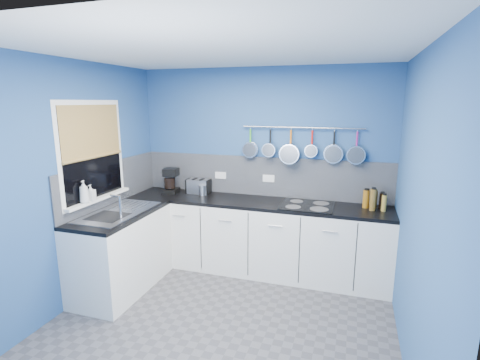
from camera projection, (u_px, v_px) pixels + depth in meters
The scene contains 39 objects.
floor at pixel (221, 324), 3.47m from camera, with size 3.20×3.00×0.02m, color #47474C.
ceiling at pixel (218, 48), 2.93m from camera, with size 3.20×3.00×0.02m, color white.
wall_back at pixel (262, 168), 4.61m from camera, with size 3.20×0.02×2.50m, color #274D84.
wall_front at pixel (112, 273), 1.79m from camera, with size 3.20×0.02×2.50m, color #274D84.
wall_left at pixel (72, 185), 3.68m from camera, with size 0.02×3.00×2.50m, color #274D84.
wall_right at pixel (419, 214), 2.72m from camera, with size 0.02×3.00×2.50m, color #274D84.
backsplash_back at pixel (261, 176), 4.61m from camera, with size 3.20×0.02×0.50m, color slate.
backsplash_left at pixel (112, 182), 4.25m from camera, with size 0.02×1.80×0.50m, color slate.
cabinet_run_back at pixel (255, 237), 4.49m from camera, with size 3.20×0.60×0.86m, color white.
worktop_back at pixel (255, 202), 4.40m from camera, with size 3.20×0.60×0.04m, color black.
cabinet_run_left at pixel (122, 252), 4.04m from camera, with size 0.60×1.20×0.86m, color white.
worktop_left at pixel (119, 214), 3.94m from camera, with size 0.60×1.20×0.04m, color black.
window_frame at pixel (93, 152), 3.88m from camera, with size 0.01×1.00×1.10m, color white.
window_glass at pixel (93, 152), 3.88m from camera, with size 0.01×0.90×1.00m, color black.
bamboo_blind at pixel (92, 131), 3.83m from camera, with size 0.01×0.90×0.55m, color #96774E.
window_sill at pixel (99, 198), 3.99m from camera, with size 0.10×0.98×0.03m, color white.
sink_unit at pixel (119, 212), 3.94m from camera, with size 0.50×0.95×0.01m, color silver.
mixer_tap at pixel (120, 207), 3.70m from camera, with size 0.12×0.08×0.26m, color silver, non-canonical shape.
socket_left at pixel (221, 175), 4.76m from camera, with size 0.15×0.01×0.09m, color white.
socket_right at pixel (269, 178), 4.57m from camera, with size 0.15×0.01×0.09m, color white.
pot_rail at pixel (302, 128), 4.29m from camera, with size 0.02×0.02×1.45m, color silver.
soap_bottle_a at pixel (84, 192), 3.73m from camera, with size 0.09×0.09×0.24m, color white.
soap_bottle_b at pixel (91, 193), 3.83m from camera, with size 0.08×0.08×0.17m, color white.
paper_towel at pixel (169, 182), 4.81m from camera, with size 0.12×0.12×0.27m, color white.
coffee_maker at pixel (170, 181), 4.73m from camera, with size 0.19×0.21×0.33m, color black, non-canonical shape.
toaster at pixel (198, 186), 4.74m from camera, with size 0.29×0.16×0.19m, color silver.
canister at pixel (202, 190), 4.64m from camera, with size 0.09×0.09×0.14m, color silver.
hob at pixel (307, 206), 4.17m from camera, with size 0.60×0.53×0.01m, color black.
pan_0 at pixel (250, 142), 4.51m from camera, with size 0.20×0.07×0.39m, color silver, non-canonical shape.
pan_1 at pixel (270, 142), 4.43m from camera, with size 0.17×0.11×0.36m, color silver, non-canonical shape.
pan_2 at pixel (291, 145), 4.36m from camera, with size 0.24×0.12×0.43m, color silver, non-canonical shape.
pan_3 at pixel (312, 142), 4.28m from camera, with size 0.15×0.09×0.34m, color silver, non-canonical shape.
pan_4 at pixel (334, 146), 4.21m from camera, with size 0.22×0.05×0.41m, color silver, non-canonical shape.
pan_5 at pixel (357, 147), 4.13m from camera, with size 0.21×0.07×0.40m, color silver, non-canonical shape.
condiment_0 at pixel (382, 201), 4.04m from camera, with size 0.07×0.07×0.18m, color black.
condiment_1 at pixel (375, 200), 4.06m from camera, with size 0.06×0.06×0.20m, color brown.
condiment_2 at pixel (366, 199), 4.09m from camera, with size 0.07×0.07×0.20m, color #8C5914.
condiment_3 at pixel (384, 203), 3.96m from camera, with size 0.05×0.05×0.18m, color olive.
condiment_4 at pixel (373, 200), 3.98m from camera, with size 0.07×0.07×0.24m, color brown.
Camera 1 is at (1.11, -2.89, 2.08)m, focal length 27.00 mm.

